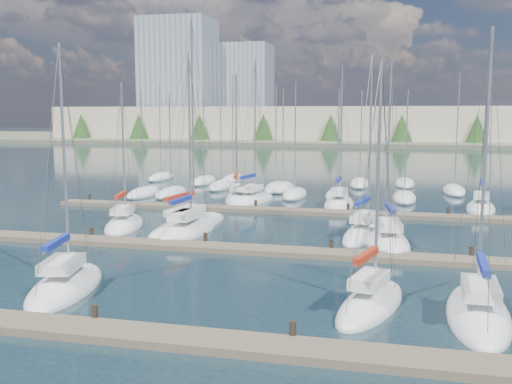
% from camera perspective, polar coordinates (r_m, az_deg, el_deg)
% --- Properties ---
extents(ground, '(400.00, 400.00, 0.00)m').
position_cam_1_polar(ground, '(77.71, 7.80, 1.67)').
color(ground, '#1C3038').
rests_on(ground, ground).
extents(dock_near, '(44.00, 1.93, 1.10)m').
position_cam_1_polar(dock_near, '(21.90, -7.44, -14.36)').
color(dock_near, '#6B5E4C').
rests_on(dock_near, ground).
extents(dock_mid, '(44.00, 1.93, 1.10)m').
position_cam_1_polar(dock_mid, '(34.72, 0.77, -5.85)').
color(dock_mid, '#6B5E4C').
rests_on(dock_mid, ground).
extents(dock_far, '(44.00, 1.93, 1.10)m').
position_cam_1_polar(dock_far, '(48.20, 4.37, -1.95)').
color(dock_far, '#6B5E4C').
rests_on(dock_far, ground).
extents(sailboat_d, '(3.84, 7.10, 11.43)m').
position_cam_1_polar(sailboat_d, '(25.74, 11.39, -10.90)').
color(sailboat_d, white).
rests_on(sailboat_d, ground).
extents(sailboat_k, '(3.89, 8.94, 13.19)m').
position_cam_1_polar(sailboat_k, '(40.37, 10.86, -3.97)').
color(sailboat_k, white).
rests_on(sailboat_k, ground).
extents(sailboat_j, '(3.38, 8.02, 13.21)m').
position_cam_1_polar(sailboat_j, '(40.44, -6.87, -3.88)').
color(sailboat_j, white).
rests_on(sailboat_j, ground).
extents(sailboat_l, '(3.75, 8.62, 12.67)m').
position_cam_1_polar(sailboat_l, '(37.99, 12.96, -4.81)').
color(sailboat_l, white).
rests_on(sailboat_l, ground).
extents(sailboat_c, '(4.20, 7.73, 12.40)m').
position_cam_1_polar(sailboat_c, '(29.21, -18.50, -8.89)').
color(sailboat_c, white).
rests_on(sailboat_c, ground).
extents(sailboat_e, '(3.00, 7.98, 12.59)m').
position_cam_1_polar(sailboat_e, '(25.87, 21.32, -11.22)').
color(sailboat_e, white).
rests_on(sailboat_e, ground).
extents(sailboat_i, '(4.54, 10.26, 15.90)m').
position_cam_1_polar(sailboat_i, '(42.37, -6.74, -3.32)').
color(sailboat_i, white).
rests_on(sailboat_i, ground).
extents(sailboat_n, '(3.56, 7.24, 12.78)m').
position_cam_1_polar(sailboat_n, '(54.78, -1.97, -0.68)').
color(sailboat_n, white).
rests_on(sailboat_n, ground).
extents(sailboat_p, '(2.67, 7.86, 13.36)m').
position_cam_1_polar(sailboat_p, '(52.49, 8.30, -1.16)').
color(sailboat_p, white).
rests_on(sailboat_p, ground).
extents(sailboat_h, '(3.96, 6.95, 11.34)m').
position_cam_1_polar(sailboat_h, '(43.38, -13.06, -3.22)').
color(sailboat_h, white).
rests_on(sailboat_h, ground).
extents(sailboat_o, '(4.23, 7.87, 14.05)m').
position_cam_1_polar(sailboat_o, '(54.24, -0.38, -0.78)').
color(sailboat_o, white).
rests_on(sailboat_o, ground).
extents(sailboat_q, '(3.22, 7.00, 10.16)m').
position_cam_1_polar(sailboat_q, '(53.29, 21.56, -1.51)').
color(sailboat_q, white).
rests_on(sailboat_q, ground).
extents(distant_boats, '(36.93, 20.75, 13.30)m').
position_cam_1_polar(distant_boats, '(62.30, 2.38, 0.45)').
color(distant_boats, '#9EA0A5').
rests_on(distant_boats, ground).
extents(shoreline, '(400.00, 60.00, 38.00)m').
position_cam_1_polar(shoreline, '(167.94, 6.26, 7.60)').
color(shoreline, '#666B51').
rests_on(shoreline, ground).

